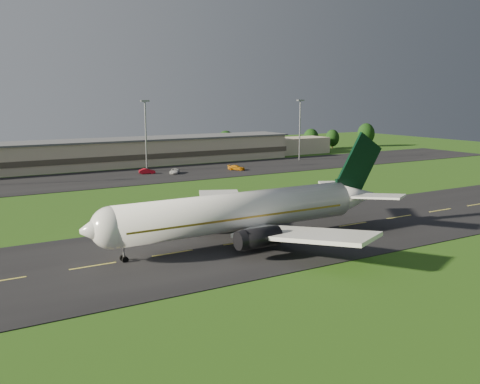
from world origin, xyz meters
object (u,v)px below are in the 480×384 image
service_vehicle_b (147,171)px  airliner (244,212)px  terminal (132,152)px  service_vehicle_c (175,171)px  service_vehicle_d (236,168)px  light_mast_east (300,122)px  light_mast_centre (146,127)px

service_vehicle_b → airliner: bearing=-173.9°
terminal → service_vehicle_b: bearing=-99.1°
airliner → service_vehicle_c: airliner is taller
airliner → service_vehicle_d: size_ratio=10.14×
light_mast_east → service_vehicle_b: bearing=-174.4°
terminal → service_vehicle_d: (21.79, -27.98, -3.16)m
light_mast_centre → service_vehicle_b: (-2.10, -5.62, -11.89)m
terminal → service_vehicle_b: size_ratio=32.02×
terminal → light_mast_centre: light_mast_centre is taller
terminal → service_vehicle_d: 35.60m
airliner → terminal: (16.99, 96.18, -0.67)m
airliner → light_mast_centre: light_mast_centre is taller
light_mast_centre → service_vehicle_c: bearing=-62.2°
light_mast_east → service_vehicle_c: (-50.26, -8.97, -11.95)m
airliner → service_vehicle_b: (13.49, 74.37, -3.82)m
airliner → service_vehicle_c: (20.32, 71.02, -3.88)m
service_vehicle_d → service_vehicle_b: bearing=126.7°
airliner → service_vehicle_c: size_ratio=10.41×
light_mast_east → service_vehicle_d: 35.96m
terminal → light_mast_east: size_ratio=7.13×
service_vehicle_b → service_vehicle_c: bearing=-99.8°
light_mast_centre → service_vehicle_d: bearing=-27.0°
service_vehicle_b → service_vehicle_d: bearing=-87.4°
service_vehicle_c → service_vehicle_b: bearing=-173.9°
light_mast_centre → service_vehicle_b: bearing=-110.4°
service_vehicle_c → service_vehicle_d: (18.45, -2.83, 0.05)m
light_mast_centre → light_mast_east: size_ratio=1.00×
service_vehicle_c → service_vehicle_d: 18.67m
light_mast_east → service_vehicle_d: bearing=-159.7°
service_vehicle_d → service_vehicle_c: bearing=131.7°
airliner → light_mast_east: light_mast_east is taller
terminal → service_vehicle_b: (-3.50, -21.81, -3.14)m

